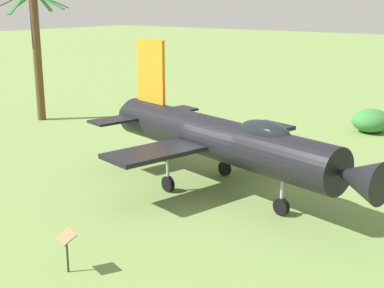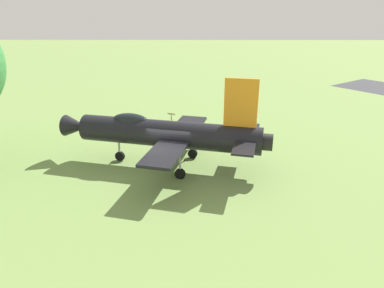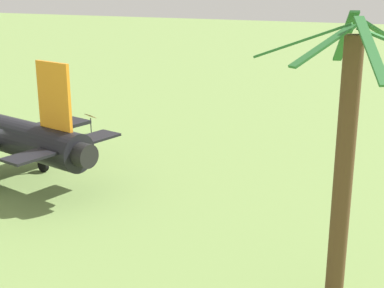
# 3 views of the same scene
# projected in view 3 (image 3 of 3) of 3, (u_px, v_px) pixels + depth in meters

# --- Properties ---
(ground_plane) EXTENTS (200.00, 200.00, 0.00)m
(ground_plane) POSITION_uv_depth(u_px,v_px,m) (2.00, 175.00, 24.90)
(ground_plane) COLOR #75934C
(palm_tree) EXTENTS (4.60, 4.39, 7.74)m
(palm_tree) POSITION_uv_depth(u_px,v_px,m) (344.00, 163.00, 14.08)
(palm_tree) COLOR brown
(palm_tree) RESTS_ON ground_plane
(info_plaque) EXTENTS (0.70, 0.57, 1.14)m
(info_plaque) POSITION_uv_depth(u_px,v_px,m) (91.00, 119.00, 31.49)
(info_plaque) COLOR #333333
(info_plaque) RESTS_ON ground_plane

